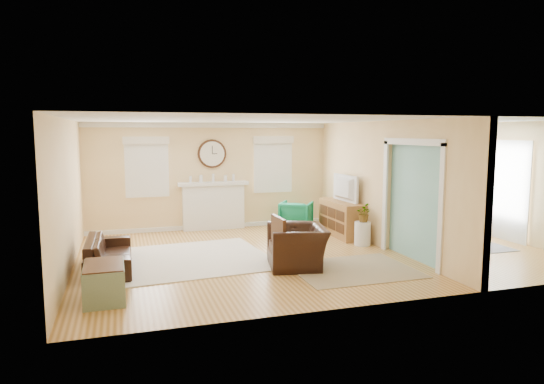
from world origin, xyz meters
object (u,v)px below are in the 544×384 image
object	(u,v)px
eames_chair	(297,246)
dining_table	(431,226)
green_chair	(296,215)
credenza	(342,219)
sofa	(109,253)

from	to	relation	value
eames_chair	dining_table	bearing A→B (deg)	118.31
green_chair	dining_table	xyz separation A→B (m)	(2.41, -2.07, -0.03)
eames_chair	credenza	size ratio (longest dim) A/B	0.74
green_chair	dining_table	size ratio (longest dim) A/B	0.42
green_chair	dining_table	world-z (taller)	green_chair
eames_chair	credenza	distance (m)	2.82
green_chair	eames_chair	bearing A→B (deg)	103.13
green_chair	credenza	bearing A→B (deg)	157.66
green_chair	credenza	size ratio (longest dim) A/B	0.50
sofa	dining_table	world-z (taller)	dining_table
green_chair	dining_table	distance (m)	3.18
eames_chair	credenza	bearing A→B (deg)	149.75
sofa	green_chair	xyz separation A→B (m)	(4.33, 2.35, 0.06)
eames_chair	dining_table	distance (m)	3.72
credenza	green_chair	bearing A→B (deg)	124.67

